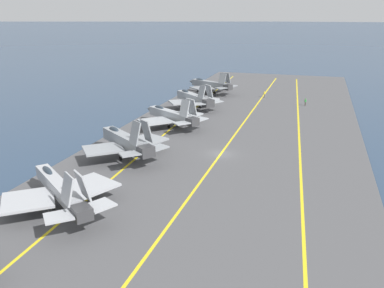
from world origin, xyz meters
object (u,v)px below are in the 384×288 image
parked_jet_second (59,189)px  crew_green_vest (305,102)px  parked_jet_fourth (171,115)px  crew_yellow_vest (264,94)px  parked_jet_sixth (210,84)px  parked_jet_fifth (193,98)px  parked_jet_third (125,141)px

parked_jet_second → crew_green_vest: size_ratio=8.80×
parked_jet_fourth → crew_yellow_vest: 37.07m
parked_jet_fourth → parked_jet_sixth: parked_jet_fourth is taller
parked_jet_fifth → parked_jet_sixth: 18.52m
parked_jet_second → parked_jet_fifth: 53.99m
parked_jet_sixth → crew_green_vest: parked_jet_sixth is taller
parked_jet_sixth → parked_jet_fifth: bearing=-177.5°
crew_yellow_vest → parked_jet_sixth: bearing=86.3°
crew_green_vest → parked_jet_sixth: bearing=73.1°
parked_jet_fifth → parked_jet_third: bearing=-179.9°
parked_jet_sixth → crew_green_vest: size_ratio=8.44×
parked_jet_fifth → crew_green_vest: size_ratio=7.90×
parked_jet_fourth → parked_jet_second: bearing=179.9°
parked_jet_fourth → crew_yellow_vest: parked_jet_fourth is taller
parked_jet_second → parked_jet_fourth: size_ratio=1.05×
parked_jet_fourth → crew_yellow_vest: (34.34, -13.91, -1.30)m
parked_jet_fifth → crew_yellow_vest: bearing=-39.6°
parked_jet_third → parked_jet_fourth: bearing=-1.7°
parked_jet_fourth → crew_green_vest: bearing=-42.1°
crew_yellow_vest → parked_jet_third: bearing=164.9°
parked_jet_fourth → parked_jet_fifth: bearing=2.1°
parked_jet_second → crew_yellow_vest: 72.86m
crew_yellow_vest → crew_green_vest: bearing=-122.8°
parked_jet_second → parked_jet_fifth: size_ratio=1.11×
parked_jet_fourth → crew_green_vest: (27.36, -24.73, -1.27)m
parked_jet_second → parked_jet_third: parked_jet_third is taller
parked_jet_fifth → crew_green_vest: bearing=-67.4°
parked_jet_sixth → crew_yellow_vest: (-0.99, -15.33, -1.62)m
parked_jet_fifth → parked_jet_sixth: bearing=2.5°
parked_jet_third → parked_jet_sixth: 54.54m
parked_jet_sixth → crew_yellow_vest: 15.45m
parked_jet_fourth → crew_yellow_vest: size_ratio=8.65×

